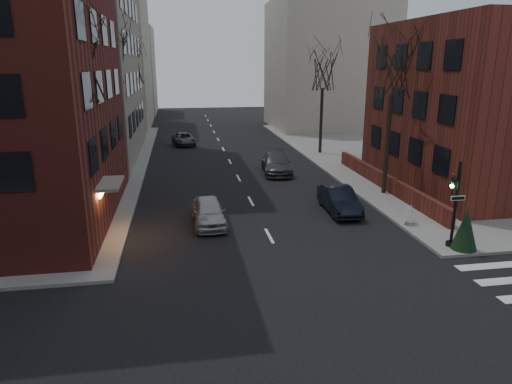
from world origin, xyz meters
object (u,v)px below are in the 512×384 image
tree_left_c (131,66)px  evergreen_shrub (466,229)px  tree_right_b (323,71)px  sandwich_board (409,215)px  car_lane_far (184,139)px  tree_left_a (75,60)px  car_lane_gray (276,164)px  tree_right_a (393,68)px  parked_sedan (339,200)px  tree_left_b (110,54)px  streetlamp_far (141,102)px  traffic_signal (454,210)px  streetlamp_near (118,128)px  car_lane_silver (209,212)px

tree_left_c → evergreen_shrub: (17.17, -31.42, -6.92)m
tree_right_b → sandwich_board: bearing=-93.6°
car_lane_far → tree_left_a: bearing=-108.7°
tree_left_a → car_lane_gray: tree_left_a is taller
tree_right_a → parked_sedan: bearing=-144.5°
tree_left_c → tree_left_b: bearing=-90.0°
tree_right_a → streetlamp_far: tree_right_a is taller
tree_left_c → parked_sedan: bearing=-61.5°
tree_left_a → car_lane_gray: 18.08m
streetlamp_far → parked_sedan: (12.91, -26.92, -3.51)m
traffic_signal → parked_sedan: (-3.23, 6.09, -1.19)m
streetlamp_far → streetlamp_near: bearing=-90.0°
traffic_signal → tree_right_a: size_ratio=0.41×
car_lane_silver → streetlamp_far: bearing=99.0°
traffic_signal → tree_left_b: tree_left_b is taller
tree_left_c → car_lane_gray: tree_left_c is taller
tree_left_a → car_lane_silver: tree_left_a is taller
tree_left_c → sandwich_board: bearing=-59.6°
streetlamp_far → car_lane_silver: (5.34, -27.82, -3.53)m
streetlamp_far → parked_sedan: size_ratio=1.43×
tree_right_b → car_lane_silver: size_ratio=2.21×
car_lane_far → sandwich_board: bearing=-74.7°
tree_left_b → streetlamp_far: 16.68m
traffic_signal → tree_right_b: (0.86, 23.01, 5.68)m
tree_left_a → parked_sedan: tree_left_a is taller
tree_right_b → streetlamp_near: (-17.00, -10.00, -3.35)m
car_lane_gray → tree_left_a: bearing=-131.4°
sandwich_board → streetlamp_near: bearing=170.3°
car_lane_gray → sandwich_board: bearing=-65.7°
sandwich_board → parked_sedan: bearing=156.5°
parked_sedan → evergreen_shrub: bearing=-58.8°
tree_right_b → sandwich_board: tree_right_b is taller
streetlamp_far → car_lane_far: streetlamp_far is taller
car_lane_far → tree_left_c: bearing=162.6°
tree_right_b → tree_left_a: bearing=-134.4°
parked_sedan → car_lane_silver: parked_sedan is taller
streetlamp_far → tree_left_c: bearing=-106.7°
traffic_signal → car_lane_far: bearing=111.3°
parked_sedan → car_lane_silver: bearing=-171.3°
tree_left_b → sandwich_board: (16.35, -13.83, -8.29)m
tree_left_b → parked_sedan: bearing=-38.9°
traffic_signal → tree_left_c: (-16.74, 31.01, 6.12)m
car_lane_gray → sandwich_board: 13.73m
traffic_signal → tree_right_a: bearing=84.5°
tree_left_c → streetlamp_near: bearing=-88.1°
car_lane_silver → car_lane_gray: car_lane_gray is taller
streetlamp_near → parked_sedan: (12.91, -6.92, -3.51)m
car_lane_silver → evergreen_shrub: size_ratio=2.17×
car_lane_silver → sandwich_board: size_ratio=4.41×
parked_sedan → tree_left_b: bearing=142.9°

